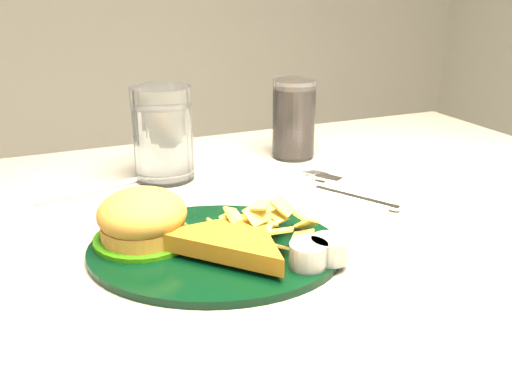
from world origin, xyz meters
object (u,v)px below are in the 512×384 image
at_px(cola_glass, 294,119).
at_px(fork_napkin, 352,195).
at_px(dinner_plate, 215,227).
at_px(water_glass, 163,134).

relative_size(cola_glass, fork_napkin, 0.78).
height_order(dinner_plate, fork_napkin, dinner_plate).
bearing_deg(water_glass, dinner_plate, -92.39).
bearing_deg(cola_glass, dinner_plate, -129.84).
bearing_deg(fork_napkin, dinner_plate, 169.99).
bearing_deg(fork_napkin, water_glass, 110.29).
xyz_separation_m(dinner_plate, cola_glass, (0.23, 0.28, 0.03)).
xyz_separation_m(cola_glass, fork_napkin, (-0.01, -0.20, -0.06)).
distance_m(cola_glass, fork_napkin, 0.21).
bearing_deg(dinner_plate, fork_napkin, 42.04).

